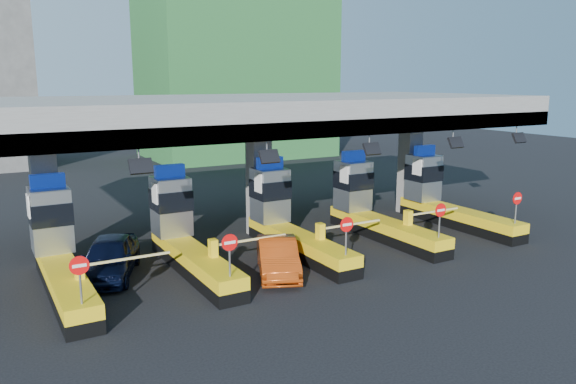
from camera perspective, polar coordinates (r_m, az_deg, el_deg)
ground at (r=26.49m, az=0.02°, el=-5.83°), size 120.00×120.00×0.00m
toll_canopy at (r=27.89m, az=-2.93°, el=7.85°), size 28.00×12.09×7.00m
toll_lane_far_left at (r=23.30m, az=-22.32°, el=-5.53°), size 4.43×8.00×4.16m
toll_lane_left at (r=24.37m, az=-10.59°, el=-4.14°), size 4.43×8.00×4.16m
toll_lane_center at (r=26.35m, az=-0.27°, el=-2.77°), size 4.43×8.00×4.16m
toll_lane_right at (r=29.07m, az=8.35°, el=-1.55°), size 4.43×8.00×4.16m
toll_lane_far_right at (r=32.33m, az=15.35°, el=-0.54°), size 4.43×8.00×4.16m
bg_building_scaffold at (r=59.63m, az=-5.47°, el=17.22°), size 18.00×12.00×28.00m
van at (r=23.81m, az=-17.68°, el=-6.32°), size 3.68×5.18×1.64m
red_car at (r=23.03m, az=-1.05°, el=-6.60°), size 3.17×4.65×1.45m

